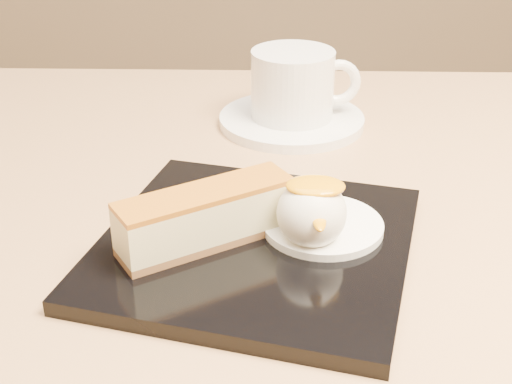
{
  "coord_description": "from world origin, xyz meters",
  "views": [
    {
      "loc": [
        0.01,
        -0.47,
        1.01
      ],
      "look_at": [
        -0.01,
        -0.0,
        0.76
      ],
      "focal_mm": 50.0,
      "sensor_mm": 36.0,
      "label": 1
    }
  ],
  "objects_px": {
    "dessert_plate": "(255,246)",
    "ice_cream_scoop": "(312,213)",
    "coffee_cup": "(295,83)",
    "cheesecake": "(206,217)",
    "saucer": "(292,120)"
  },
  "relations": [
    {
      "from": "ice_cream_scoop",
      "to": "coffee_cup",
      "type": "distance_m",
      "value": 0.25
    },
    {
      "from": "dessert_plate",
      "to": "ice_cream_scoop",
      "type": "bearing_deg",
      "value": -7.13
    },
    {
      "from": "ice_cream_scoop",
      "to": "saucer",
      "type": "bearing_deg",
      "value": 92.02
    },
    {
      "from": "ice_cream_scoop",
      "to": "dessert_plate",
      "type": "bearing_deg",
      "value": 172.87
    },
    {
      "from": "cheesecake",
      "to": "coffee_cup",
      "type": "bearing_deg",
      "value": 42.58
    },
    {
      "from": "dessert_plate",
      "to": "saucer",
      "type": "bearing_deg",
      "value": 82.8
    },
    {
      "from": "ice_cream_scoop",
      "to": "saucer",
      "type": "height_order",
      "value": "ice_cream_scoop"
    },
    {
      "from": "cheesecake",
      "to": "ice_cream_scoop",
      "type": "xyz_separation_m",
      "value": [
        0.08,
        0.0,
        0.0
      ]
    },
    {
      "from": "dessert_plate",
      "to": "coffee_cup",
      "type": "relative_size",
      "value": 1.95
    },
    {
      "from": "dessert_plate",
      "to": "saucer",
      "type": "distance_m",
      "value": 0.25
    },
    {
      "from": "dessert_plate",
      "to": "cheesecake",
      "type": "relative_size",
      "value": 1.72
    },
    {
      "from": "saucer",
      "to": "coffee_cup",
      "type": "height_order",
      "value": "coffee_cup"
    },
    {
      "from": "dessert_plate",
      "to": "cheesecake",
      "type": "xyz_separation_m",
      "value": [
        -0.03,
        -0.01,
        0.03
      ]
    },
    {
      "from": "cheesecake",
      "to": "dessert_plate",
      "type": "bearing_deg",
      "value": -24.13
    },
    {
      "from": "coffee_cup",
      "to": "cheesecake",
      "type": "bearing_deg",
      "value": -112.36
    }
  ]
}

